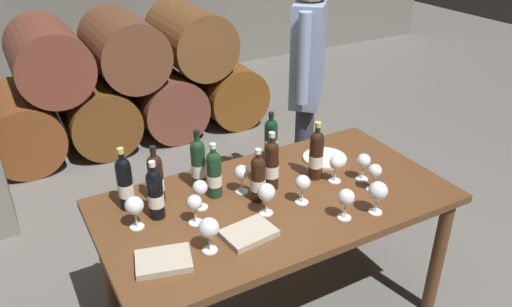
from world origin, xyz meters
name	(u,v)px	position (x,y,z in m)	size (l,w,h in m)	color
barrel_stack	(127,81)	(0.00, 2.60, 0.53)	(2.49, 0.90, 1.15)	brown
dining_table	(276,213)	(0.00, 0.00, 0.67)	(1.70, 0.90, 0.76)	brown
wine_bottle_0	(272,164)	(0.03, 0.10, 0.89)	(0.07, 0.07, 0.30)	black
wine_bottle_1	(316,154)	(0.28, 0.07, 0.89)	(0.07, 0.07, 0.31)	black
wine_bottle_2	(198,163)	(-0.28, 0.27, 0.89)	(0.07, 0.07, 0.31)	#19381E
wine_bottle_3	(214,173)	(-0.25, 0.17, 0.88)	(0.07, 0.07, 0.28)	#19381E
wine_bottle_4	(125,183)	(-0.65, 0.27, 0.89)	(0.07, 0.07, 0.31)	black
wine_bottle_5	(155,193)	(-0.55, 0.13, 0.88)	(0.07, 0.07, 0.29)	black
wine_bottle_6	(271,139)	(0.18, 0.35, 0.88)	(0.07, 0.07, 0.28)	black
wine_bottle_7	(258,178)	(-0.08, 0.03, 0.88)	(0.07, 0.07, 0.27)	black
wine_bottle_8	(156,178)	(-0.51, 0.26, 0.89)	(0.07, 0.07, 0.29)	black
wine_glass_0	(266,193)	(-0.11, -0.09, 0.87)	(0.08, 0.08, 0.16)	white
wine_glass_1	(375,172)	(0.46, -0.17, 0.86)	(0.07, 0.07, 0.14)	white
wine_glass_2	(200,189)	(-0.35, 0.10, 0.86)	(0.07, 0.07, 0.15)	white
wine_glass_3	(346,198)	(0.18, -0.29, 0.87)	(0.08, 0.08, 0.15)	white
wine_glass_4	(378,192)	(0.34, -0.33, 0.87)	(0.09, 0.09, 0.16)	white
wine_glass_5	(134,206)	(-0.66, 0.10, 0.87)	(0.08, 0.08, 0.16)	white
wine_glass_6	(336,164)	(0.34, -0.01, 0.86)	(0.07, 0.07, 0.14)	white
wine_glass_7	(195,204)	(-0.42, 0.00, 0.86)	(0.07, 0.07, 0.14)	white
wine_glass_8	(209,229)	(-0.45, -0.21, 0.87)	(0.09, 0.09, 0.16)	white
wine_glass_9	(303,184)	(0.09, -0.09, 0.86)	(0.07, 0.07, 0.15)	white
wine_glass_10	(364,162)	(0.48, -0.07, 0.86)	(0.07, 0.07, 0.15)	white
wine_glass_11	(242,173)	(-0.12, 0.13, 0.87)	(0.07, 0.07, 0.15)	white
tasting_notebook	(249,233)	(-0.26, -0.20, 0.77)	(0.22, 0.16, 0.03)	#B2A893
leather_ledger	(164,261)	(-0.64, -0.19, 0.77)	(0.22, 0.16, 0.03)	#B2A893
serving_plate	(325,158)	(0.44, 0.20, 0.77)	(0.24, 0.24, 0.01)	white
sommelier_presenting	(307,75)	(0.68, 0.75, 1.04)	(0.36, 0.39, 1.72)	#383842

